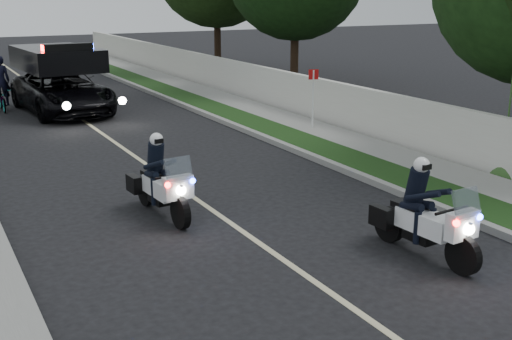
% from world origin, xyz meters
% --- Properties ---
extents(ground, '(120.00, 120.00, 0.00)m').
position_xyz_m(ground, '(0.00, 0.00, 0.00)').
color(ground, black).
rests_on(ground, ground).
extents(curb_right, '(0.20, 60.00, 0.15)m').
position_xyz_m(curb_right, '(4.10, 10.00, 0.07)').
color(curb_right, gray).
rests_on(curb_right, ground).
extents(grass_verge, '(1.20, 60.00, 0.16)m').
position_xyz_m(grass_verge, '(4.80, 10.00, 0.08)').
color(grass_verge, '#193814').
rests_on(grass_verge, ground).
extents(sidewalk_right, '(1.40, 60.00, 0.16)m').
position_xyz_m(sidewalk_right, '(6.10, 10.00, 0.08)').
color(sidewalk_right, gray).
rests_on(sidewalk_right, ground).
extents(property_wall, '(0.22, 60.00, 1.50)m').
position_xyz_m(property_wall, '(7.10, 10.00, 0.75)').
color(property_wall, beige).
rests_on(property_wall, ground).
extents(lane_marking, '(0.12, 50.00, 0.01)m').
position_xyz_m(lane_marking, '(0.00, 10.00, 0.00)').
color(lane_marking, '#BFB78C').
rests_on(lane_marking, ground).
extents(police_moto_left, '(0.85, 2.04, 1.69)m').
position_xyz_m(police_moto_left, '(-1.02, 3.94, 0.00)').
color(police_moto_left, silver).
rests_on(police_moto_left, ground).
extents(police_moto_right, '(0.85, 2.08, 1.73)m').
position_xyz_m(police_moto_right, '(2.17, -0.10, 0.00)').
color(police_moto_right, silver).
rests_on(police_moto_right, ground).
extents(police_suv, '(3.09, 5.91, 2.78)m').
position_xyz_m(police_suv, '(-0.26, 16.48, 0.00)').
color(police_suv, black).
rests_on(police_suv, ground).
extents(bicycle, '(0.58, 1.60, 0.84)m').
position_xyz_m(bicycle, '(-2.19, 17.94, 0.00)').
color(bicycle, black).
rests_on(bicycle, ground).
extents(cyclist, '(0.69, 0.48, 1.86)m').
position_xyz_m(cyclist, '(-2.19, 17.94, 0.00)').
color(cyclist, black).
rests_on(cyclist, ground).
extents(sign_post, '(0.42, 0.42, 2.07)m').
position_xyz_m(sign_post, '(6.00, 9.24, 0.00)').
color(sign_post, red).
rests_on(sign_post, ground).
extents(tree_right_c, '(7.09, 7.09, 10.25)m').
position_xyz_m(tree_right_c, '(10.13, 17.12, 0.00)').
color(tree_right_c, '#153410').
rests_on(tree_right_c, ground).
extents(tree_right_d, '(8.76, 8.76, 11.20)m').
position_xyz_m(tree_right_d, '(9.73, 24.41, 0.00)').
color(tree_right_d, '#203D14').
rests_on(tree_right_d, ground).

